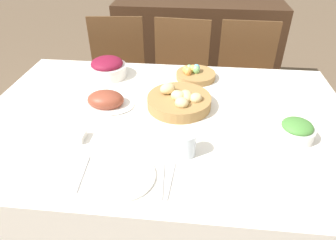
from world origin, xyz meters
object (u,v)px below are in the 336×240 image
Objects in this scene: chair_far_left at (117,75)px; chair_far_right at (245,81)px; bread_basket at (180,101)px; knife at (162,180)px; beet_salad_bowl at (107,68)px; egg_basket at (195,74)px; sideboard at (197,49)px; chair_far_center at (179,78)px; drinking_cup at (186,144)px; dinner_plate at (122,176)px; ham_platter at (106,101)px; butter_dish at (72,136)px; green_salad_bowl at (296,130)px; spoon at (170,180)px; fork at (82,174)px.

chair_far_left and chair_far_right have the same top height.
knife is (-0.03, -0.50, -0.03)m from bread_basket.
egg_basket is at bearing 2.84° from beet_salad_bowl.
sideboard is 2.11m from knife.
knife is at bearing -83.62° from chair_far_center.
bread_basket is at bearing 83.11° from knife.
bread_basket is at bearing 98.16° from drinking_cup.
dinner_plate is at bearing -109.11° from bread_basket.
beet_salad_bowl is 0.81m from drinking_cup.
egg_basket is (-0.38, -0.49, 0.28)m from chair_far_right.
butter_dish is (-0.07, -0.28, -0.01)m from ham_platter.
dinner_plate is 0.15m from knife.
butter_dish is (-0.44, -0.31, -0.02)m from bread_basket.
chair_far_right is at bearing 52.35° from egg_basket.
green_salad_bowl reaches higher than knife.
knife is 1.00× the size of spoon.
egg_basket is 2.06× the size of butter_dish.
ham_platter is (-0.43, -0.35, 0.00)m from egg_basket.
chair_far_left reaches higher than sideboard.
fork is at bearing -122.69° from bread_basket.
drinking_cup is (0.49, -0.65, -0.00)m from beet_salad_bowl.
green_salad_bowl is at bearing -55.91° from chair_far_center.
dinner_plate is (0.27, -0.80, -0.05)m from beet_salad_bowl.
beet_salad_bowl reaches higher than spoon.
beet_salad_bowl reaches higher than dinner_plate.
chair_far_left is 0.90m from ham_platter.
dinner_plate is at bearing -37.22° from butter_dish.
egg_basket is 0.86m from dinner_plate.
ham_platter is (-0.43, -1.61, 0.34)m from sideboard.
sideboard is 1.43m from beet_salad_bowl.
butter_dish is (-0.88, -1.12, 0.27)m from chair_far_right.
beet_salad_bowl is at bearing 94.53° from fork.
chair_far_center reaches higher than butter_dish.
egg_basket is at bearing 39.02° from ham_platter.
beet_salad_bowl is 0.88× the size of dinner_plate.
chair_far_left is 4.98× the size of spoon.
chair_far_right is 1.45m from butter_dish.
chair_far_right is (0.50, 0.00, 0.00)m from chair_far_center.
egg_basket is at bearing -126.21° from chair_far_right.
egg_basket is 0.92× the size of dinner_plate.
butter_dish is (-0.50, -1.88, 0.33)m from sideboard.
chair_far_right reaches higher than bread_basket.
bread_basket reaches higher than butter_dish.
butter_dish is (0.11, -1.12, 0.27)m from chair_far_left.
butter_dish is at bearing -104.26° from ham_platter.
sideboard is at bearing 45.72° from chair_far_left.
chair_far_center is 4.05× the size of egg_basket.
spoon is (-0.44, -1.32, 0.25)m from chair_far_right.
dinner_plate is at bearing -90.07° from chair_far_center.
knife is (-0.47, -1.32, 0.25)m from chair_far_right.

